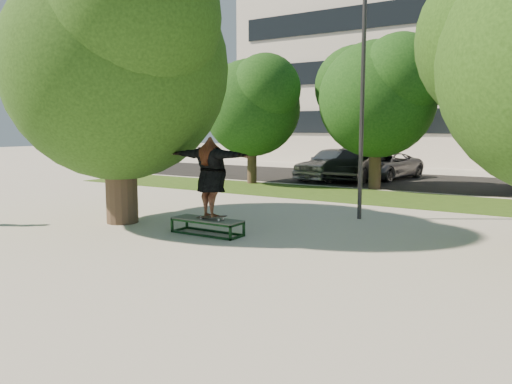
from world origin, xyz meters
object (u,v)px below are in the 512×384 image
Objects in this scene: tree_left at (117,56)px; car_silver_a at (334,163)px; car_dark at (358,164)px; lamppost at (362,106)px; grind_box at (207,226)px; car_grey at (384,166)px.

tree_left is 14.00m from car_silver_a.
tree_left is at bearing -97.57° from car_dark.
lamppost is 5.47m from grind_box.
grind_box is 0.38× the size of car_grey.
grind_box is at bearing -76.53° from car_grey.
car_silver_a is 1.01× the size of car_grey.
car_grey is (-3.00, 11.33, -2.49)m from lamppost.
car_dark is at bearing 96.18° from grind_box.
car_silver_a is (-5.01, 9.62, -2.33)m from lamppost.
tree_left is 15.86m from car_grey.
car_dark is (1.47, 13.70, -3.62)m from tree_left.
lamppost reaches higher than grind_box.
car_dark is at bearing 19.27° from car_silver_a.
car_grey is (2.29, 15.24, -3.76)m from tree_left.
car_dark is 1.02× the size of car_grey.
car_grey is at bearing 92.49° from grind_box.
car_grey is at bearing 60.35° from car_dark.
car_silver_a is (0.28, 13.52, -3.60)m from tree_left.
grind_box is at bearing -120.55° from lamppost.
grind_box is 0.37× the size of car_silver_a.
tree_left is 1.47× the size of car_silver_a.
car_silver_a is at bearing 101.17° from grind_box.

